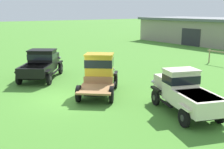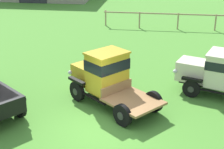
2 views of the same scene
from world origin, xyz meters
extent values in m
plane|color=#47842D|center=(0.00, 0.00, 0.00)|extent=(240.00, 240.00, 0.00)
cube|color=gray|center=(-14.69, 30.31, 1.71)|extent=(16.65, 10.00, 3.43)
cube|color=#565B60|center=(-14.69, 30.31, 3.61)|extent=(17.25, 10.80, 0.36)
cube|color=#2D2D33|center=(-12.19, 25.27, 1.20)|extent=(3.20, 0.08, 2.40)
cylinder|color=#997F60|center=(-2.50, 16.31, 0.65)|extent=(0.12, 0.12, 1.30)
cylinder|color=black|center=(-7.44, 0.88, 0.44)|extent=(0.81, 0.69, 0.88)
cylinder|color=#2D2D2D|center=(-7.51, 0.80, 0.44)|extent=(0.26, 0.21, 0.31)
cylinder|color=black|center=(-6.18, 2.51, 0.44)|extent=(0.81, 0.69, 0.88)
cylinder|color=#2D2D2D|center=(-6.11, 2.59, 0.44)|extent=(0.26, 0.21, 0.31)
cylinder|color=black|center=(-4.77, -1.19, 0.44)|extent=(0.81, 0.69, 0.88)
cylinder|color=#2D2D2D|center=(-4.84, -1.28, 0.44)|extent=(0.26, 0.21, 0.31)
cylinder|color=black|center=(-3.51, 0.43, 0.44)|extent=(0.81, 0.69, 0.88)
cylinder|color=#2D2D2D|center=(-3.44, 0.52, 0.44)|extent=(0.26, 0.21, 0.31)
cube|color=black|center=(-5.57, 0.73, 0.52)|extent=(4.48, 3.83, 0.12)
cube|color=black|center=(-7.00, 1.84, 1.07)|extent=(2.14, 2.12, 0.98)
cube|color=silver|center=(-7.61, 2.31, 1.02)|extent=(0.74, 0.93, 0.74)
sphere|color=silver|center=(-8.09, 1.71, 1.10)|extent=(0.20, 0.20, 0.20)
sphere|color=silver|center=(-7.14, 2.93, 1.10)|extent=(0.20, 0.20, 0.20)
cube|color=black|center=(-7.44, 0.88, 0.93)|extent=(0.92, 0.78, 0.12)
cube|color=black|center=(-6.18, 2.51, 0.93)|extent=(0.92, 0.78, 0.12)
cube|color=black|center=(-5.84, 0.94, 1.29)|extent=(2.18, 2.26, 1.42)
cube|color=black|center=(-5.84, 0.94, 1.61)|extent=(2.24, 2.32, 0.40)
cube|color=black|center=(-5.84, 0.94, 2.04)|extent=(2.33, 2.41, 0.08)
cube|color=black|center=(-6.35, 0.06, 0.50)|extent=(1.58, 1.27, 0.05)
cube|color=black|center=(-5.11, 1.65, 0.50)|extent=(1.58, 1.27, 0.05)
cube|color=black|center=(-4.41, -0.17, 0.91)|extent=(2.95, 2.88, 0.66)
cube|color=black|center=(-4.41, -0.17, 1.21)|extent=(2.49, 2.43, 0.06)
cube|color=black|center=(-4.77, -1.19, 0.93)|extent=(0.89, 0.75, 0.12)
cube|color=black|center=(-3.51, 0.43, 0.93)|extent=(0.89, 0.75, 0.12)
cylinder|color=black|center=(-1.50, 2.25, 0.46)|extent=(0.83, 0.74, 0.92)
cylinder|color=#2D2D2D|center=(-1.58, 2.17, 0.46)|extent=(0.27, 0.23, 0.32)
cylinder|color=black|center=(-0.33, 3.64, 0.46)|extent=(0.83, 0.74, 0.92)
cylinder|color=#2D2D2D|center=(-0.26, 3.72, 0.46)|extent=(0.27, 0.23, 0.32)
cylinder|color=black|center=(0.78, 0.32, 0.46)|extent=(0.83, 0.74, 0.92)
cylinder|color=#2D2D2D|center=(0.71, 0.23, 0.46)|extent=(0.27, 0.23, 0.32)
cylinder|color=black|center=(1.96, 1.71, 0.46)|extent=(0.83, 0.74, 0.92)
cylinder|color=#2D2D2D|center=(2.03, 1.79, 0.46)|extent=(0.27, 0.23, 0.32)
cube|color=black|center=(0.19, 2.01, 0.54)|extent=(3.87, 3.49, 0.12)
cube|color=gold|center=(-1.07, 3.07, 1.04)|extent=(1.82, 1.82, 0.86)
cube|color=silver|center=(-1.55, 3.48, 0.99)|extent=(0.69, 0.80, 0.65)
sphere|color=silver|center=(-1.99, 2.96, 1.06)|extent=(0.20, 0.20, 0.20)
sphere|color=silver|center=(-1.11, 4.00, 1.06)|extent=(0.20, 0.20, 0.20)
cube|color=black|center=(-1.50, 2.25, 0.97)|extent=(0.94, 0.84, 0.12)
cube|color=black|center=(-0.33, 3.64, 0.97)|extent=(0.94, 0.84, 0.12)
cube|color=gold|center=(-0.13, 2.28, 1.45)|extent=(1.91, 1.97, 1.69)
cube|color=black|center=(-0.13, 2.28, 1.83)|extent=(1.97, 2.02, 0.47)
cube|color=gold|center=(-0.13, 2.28, 2.34)|extent=(2.05, 2.10, 0.08)
cube|color=black|center=(-0.61, 1.52, 0.52)|extent=(1.33, 1.15, 0.05)
cube|color=black|center=(0.53, 2.88, 0.52)|extent=(1.33, 1.15, 0.05)
cube|color=olive|center=(1.13, 1.22, 0.65)|extent=(2.82, 2.79, 0.10)
cube|color=olive|center=(0.34, 1.88, 0.88)|extent=(1.17, 1.37, 0.44)
cylinder|color=black|center=(3.63, 3.36, 0.41)|extent=(0.82, 0.42, 0.83)
cylinder|color=#2D2D2D|center=(3.60, 3.28, 0.41)|extent=(0.28, 0.13, 0.29)
cylinder|color=black|center=(4.22, 4.99, 0.41)|extent=(0.82, 0.42, 0.83)
cylinder|color=#2D2D2D|center=(4.25, 5.07, 0.41)|extent=(0.28, 0.13, 0.29)
cylinder|color=black|center=(6.43, 2.35, 0.41)|extent=(0.82, 0.42, 0.83)
cylinder|color=#2D2D2D|center=(6.40, 2.27, 0.41)|extent=(0.28, 0.13, 0.29)
cylinder|color=black|center=(7.01, 3.97, 0.41)|extent=(0.82, 0.42, 0.83)
cylinder|color=#2D2D2D|center=(7.04, 4.05, 0.41)|extent=(0.28, 0.13, 0.29)
cube|color=black|center=(5.26, 3.69, 0.49)|extent=(4.37, 2.36, 0.12)
cube|color=beige|center=(3.73, 4.25, 1.02)|extent=(1.74, 1.62, 0.93)
cube|color=silver|center=(3.09, 4.48, 0.97)|extent=(0.38, 0.91, 0.69)
sphere|color=silver|center=(2.86, 3.87, 1.04)|extent=(0.20, 0.20, 0.20)
sphere|color=silver|center=(3.30, 5.09, 1.04)|extent=(0.20, 0.20, 0.20)
cube|color=black|center=(3.63, 3.36, 0.88)|extent=(0.96, 0.51, 0.12)
cube|color=black|center=(4.22, 4.99, 0.88)|extent=(0.96, 0.51, 0.12)
cube|color=beige|center=(4.86, 3.83, 1.28)|extent=(1.46, 1.77, 1.46)
cube|color=black|center=(4.86, 3.83, 1.61)|extent=(1.51, 1.82, 0.41)
cube|color=beige|center=(4.86, 3.83, 2.05)|extent=(1.58, 1.87, 0.08)
cube|color=black|center=(4.67, 3.01, 0.47)|extent=(1.37, 0.61, 0.05)
cube|color=black|center=(5.24, 4.60, 0.47)|extent=(1.37, 0.61, 0.05)
cube|color=beige|center=(6.40, 3.28, 0.92)|extent=(2.67, 2.26, 0.72)
cube|color=black|center=(6.40, 3.28, 1.25)|extent=(2.25, 1.91, 0.06)
cube|color=beige|center=(6.43, 2.35, 0.88)|extent=(0.92, 0.50, 0.12)
cube|color=beige|center=(7.01, 3.97, 0.88)|extent=(0.92, 0.50, 0.12)
camera|label=1|loc=(13.85, -6.64, 4.88)|focal=45.00mm
camera|label=2|loc=(2.10, -11.44, 6.98)|focal=55.00mm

